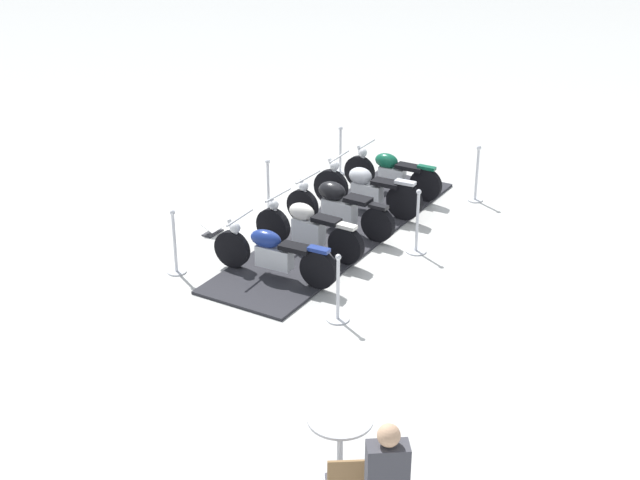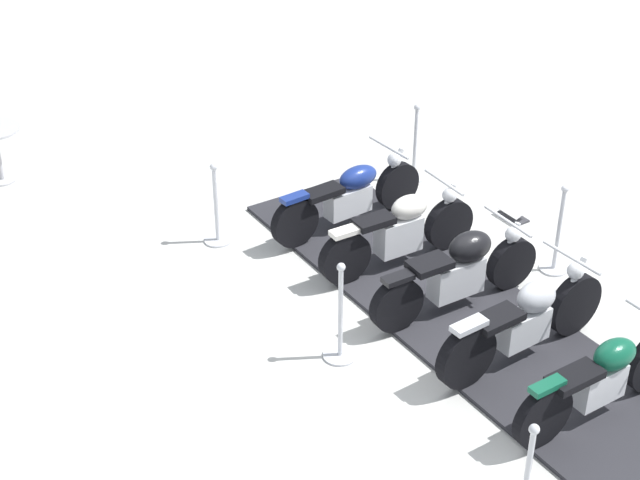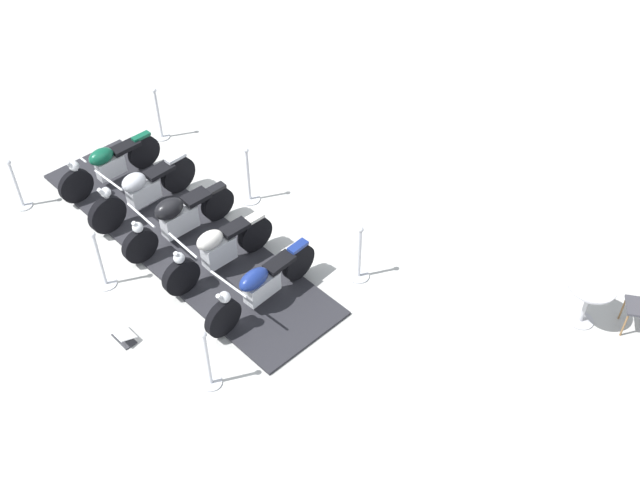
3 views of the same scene
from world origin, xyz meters
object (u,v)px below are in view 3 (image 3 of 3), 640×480
object	(u,v)px
motorcycle_black	(177,218)
motorcycle_navy	(260,285)
motorcycle_cream	(217,250)
cafe_table	(589,295)
motorcycle_forest	(108,164)
stanchion_right_mid	(102,268)
stanchion_left_front	(159,121)
stanchion_right_front	(19,192)
motorcycle_chrome	(142,190)
stanchion_left_mid	(249,185)
info_placard	(123,336)
stanchion_left_rear	(359,262)
stanchion_right_rear	(209,367)

from	to	relation	value
motorcycle_black	motorcycle_navy	bearing A→B (deg)	91.85
motorcycle_cream	cafe_table	distance (m)	5.76
motorcycle_forest	stanchion_right_mid	xyz separation A→B (m)	(-2.57, -0.25, -0.13)
motorcycle_cream	stanchion_left_front	bearing A→B (deg)	-110.42
motorcycle_cream	stanchion_right_front	bearing A→B (deg)	-66.51
motorcycle_chrome	stanchion_left_front	world-z (taller)	stanchion_left_front
motorcycle_cream	motorcycle_navy	size ratio (longest dim) A/B	1.02
motorcycle_cream	stanchion_left_mid	size ratio (longest dim) A/B	1.50
motorcycle_chrome	stanchion_left_front	xyz separation A→B (m)	(2.28, -0.07, -0.10)
stanchion_right_front	motorcycle_chrome	bearing A→B (deg)	-97.12
motorcycle_cream	stanchion_left_mid	bearing A→B (deg)	-143.94
motorcycle_forest	stanchion_right_front	xyz separation A→B (m)	(-0.51, 1.54, -0.16)
motorcycle_black	motorcycle_navy	size ratio (longest dim) A/B	1.05
motorcycle_forest	stanchion_left_front	distance (m)	1.67
stanchion_left_mid	cafe_table	bearing A→B (deg)	-122.03
info_placard	cafe_table	xyz separation A→B (m)	(-0.03, -6.97, 0.51)
motorcycle_navy	stanchion_left_rear	size ratio (longest dim) A/B	1.57
motorcycle_chrome	stanchion_right_front	distance (m)	2.25
motorcycle_chrome	motorcycle_cream	world-z (taller)	motorcycle_chrome
stanchion_left_rear	cafe_table	world-z (taller)	stanchion_left_rear
motorcycle_black	stanchion_right_rear	xyz separation A→B (m)	(-3.03, -0.67, -0.13)
motorcycle_forest	info_placard	distance (m)	3.83
motorcycle_cream	cafe_table	world-z (taller)	motorcycle_cream
motorcycle_forest	stanchion_left_mid	xyz separation A→B (m)	(-0.57, -2.55, -0.15)
motorcycle_forest	stanchion_right_mid	world-z (taller)	stanchion_right_mid
motorcycle_chrome	cafe_table	bearing A→B (deg)	113.62
motorcycle_forest	stanchion_right_front	distance (m)	1.63
motorcycle_forest	stanchion_left_rear	size ratio (longest dim) A/B	1.53
motorcycle_forest	stanchion_left_front	size ratio (longest dim) A/B	1.46
motorcycle_chrome	motorcycle_black	distance (m)	1.05
motorcycle_forest	motorcycle_cream	bearing A→B (deg)	89.84
stanchion_right_rear	stanchion_left_rear	world-z (taller)	stanchion_right_rear
stanchion_right_front	stanchion_left_rear	size ratio (longest dim) A/B	0.95
stanchion_right_rear	info_placard	bearing A→B (deg)	56.73
stanchion_left_front	info_placard	size ratio (longest dim) A/B	2.50
motorcycle_chrome	info_placard	xyz separation A→B (m)	(-2.95, 0.00, -0.42)
motorcycle_black	stanchion_left_rear	distance (m)	3.15
motorcycle_navy	stanchion_left_rear	bearing A→B (deg)	155.33
motorcycle_cream	motorcycle_chrome	bearing A→B (deg)	-88.18
motorcycle_forest	stanchion_right_rear	world-z (taller)	stanchion_right_rear
motorcycle_chrome	stanchion_right_rear	size ratio (longest dim) A/B	1.53
motorcycle_forest	cafe_table	size ratio (longest dim) A/B	2.09
stanchion_right_front	stanchion_right_rear	bearing A→B (deg)	-138.99
stanchion_right_rear	stanchion_right_mid	size ratio (longest dim) A/B	0.98
stanchion_right_front	stanchion_right_rear	xyz separation A→B (m)	(-4.11, -3.58, 0.05)
stanchion_left_rear	info_placard	xyz separation A→B (m)	(-1.11, 3.65, -0.25)
stanchion_right_rear	motorcycle_black	bearing A→B (deg)	12.44
motorcycle_chrome	stanchion_left_rear	size ratio (longest dim) A/B	1.59
motorcycle_cream	stanchion_right_front	xyz separation A→B (m)	(1.87, 3.61, -0.16)
motorcycle_navy	motorcycle_forest	bearing A→B (deg)	-93.10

